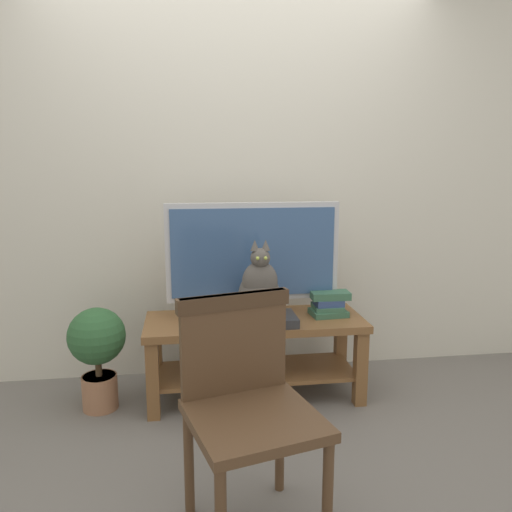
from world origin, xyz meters
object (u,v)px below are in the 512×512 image
Objects in this scene: wooden_chair at (246,394)px; book_stack at (329,304)px; media_box at (259,320)px; potted_plant at (97,348)px; cat at (260,288)px; tv_stand at (255,341)px; tv at (253,255)px.

wooden_chair reaches higher than book_stack.
wooden_chair is at bearing -101.45° from media_box.
media_box is at bearing -4.98° from potted_plant.
potted_plant is at bearing 174.30° from cat.
potted_plant reaches higher than media_box.
wooden_chair is at bearing -101.65° from cat.
tv_stand is at bearing 1.82° from potted_plant.
cat is at bearing 78.35° from wooden_chair.
tv is 0.55m from book_stack.
cat is at bearing -84.82° from tv_stand.
media_box is at bearing -84.85° from tv_stand.
cat reaches higher than tv_stand.
tv is 1.19m from wooden_chair.
tv reaches higher than cat.
tv_stand is 1.43× the size of wooden_chair.
book_stack is at bearing 15.81° from cat.
tv_stand is 0.52m from tv.
tv is at bearing 93.23° from cat.
tv is 1.14× the size of wooden_chair.
book_stack is at bearing 0.57° from tv_stand.
media_box reaches higher than tv_stand.
tv_stand is 3.05× the size of media_box.
book_stack is 0.40× the size of potted_plant.
tv_stand is at bearing -179.43° from book_stack.
tv is at bearing 89.98° from tv_stand.
tv is 4.32× the size of book_stack.
cat is 0.74× the size of potted_plant.
media_box is 0.94m from potted_plant.
potted_plant is (-0.73, 1.03, -0.17)m from wooden_chair.
tv_stand is 5.42× the size of book_stack.
cat is 0.99m from potted_plant.
cat is 0.48m from book_stack.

